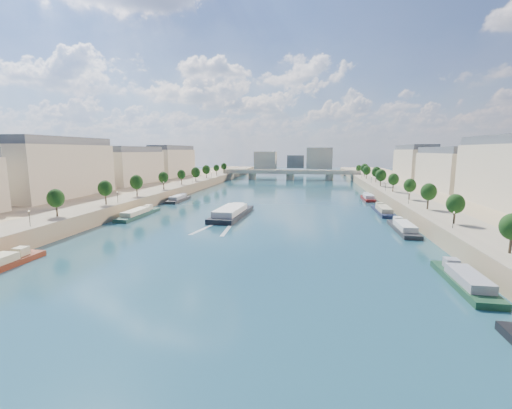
% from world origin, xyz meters
% --- Properties ---
extents(ground, '(700.00, 700.00, 0.00)m').
position_xyz_m(ground, '(0.00, 100.00, 0.00)').
color(ground, '#0D343D').
rests_on(ground, ground).
extents(quay_left, '(44.00, 520.00, 5.00)m').
position_xyz_m(quay_left, '(-72.00, 100.00, 2.50)').
color(quay_left, '#9E8460').
rests_on(quay_left, ground).
extents(quay_right, '(44.00, 520.00, 5.00)m').
position_xyz_m(quay_right, '(72.00, 100.00, 2.50)').
color(quay_right, '#9E8460').
rests_on(quay_right, ground).
extents(pave_left, '(14.00, 520.00, 0.10)m').
position_xyz_m(pave_left, '(-57.00, 100.00, 5.05)').
color(pave_left, gray).
rests_on(pave_left, quay_left).
extents(pave_right, '(14.00, 520.00, 0.10)m').
position_xyz_m(pave_right, '(57.00, 100.00, 5.05)').
color(pave_right, gray).
rests_on(pave_right, quay_right).
extents(trees_left, '(4.80, 268.80, 8.26)m').
position_xyz_m(trees_left, '(-55.00, 102.00, 10.48)').
color(trees_left, '#382B1E').
rests_on(trees_left, ground).
extents(trees_right, '(4.80, 268.80, 8.26)m').
position_xyz_m(trees_right, '(55.00, 110.00, 10.48)').
color(trees_right, '#382B1E').
rests_on(trees_right, ground).
extents(lamps_left, '(0.36, 200.36, 4.28)m').
position_xyz_m(lamps_left, '(-52.50, 90.00, 7.78)').
color(lamps_left, black).
rests_on(lamps_left, ground).
extents(lamps_right, '(0.36, 200.36, 4.28)m').
position_xyz_m(lamps_right, '(52.50, 105.00, 7.78)').
color(lamps_right, black).
rests_on(lamps_right, ground).
extents(buildings_left, '(16.00, 226.00, 23.20)m').
position_xyz_m(buildings_left, '(-85.00, 112.00, 16.45)').
color(buildings_left, beige).
rests_on(buildings_left, ground).
extents(buildings_right, '(16.00, 226.00, 23.20)m').
position_xyz_m(buildings_right, '(85.00, 112.00, 16.45)').
color(buildings_right, beige).
rests_on(buildings_right, ground).
extents(skyline, '(79.00, 42.00, 22.00)m').
position_xyz_m(skyline, '(3.19, 319.52, 14.66)').
color(skyline, beige).
rests_on(skyline, ground).
extents(bridge, '(112.00, 12.00, 8.15)m').
position_xyz_m(bridge, '(0.00, 240.43, 5.08)').
color(bridge, '#C1B79E').
rests_on(bridge, ground).
extents(tour_barge, '(10.88, 32.36, 4.33)m').
position_xyz_m(tour_barge, '(-11.18, 76.70, 1.28)').
color(tour_barge, black).
rests_on(tour_barge, ground).
extents(wake, '(10.75, 26.02, 0.04)m').
position_xyz_m(wake, '(-11.18, 60.21, 0.02)').
color(wake, silver).
rests_on(wake, ground).
extents(moored_barges_left, '(5.00, 152.63, 3.60)m').
position_xyz_m(moored_barges_left, '(-45.50, 43.64, 0.84)').
color(moored_barges_left, '#1B233C').
rests_on(moored_barges_left, ground).
extents(moored_barges_right, '(5.00, 159.19, 3.60)m').
position_xyz_m(moored_barges_right, '(45.50, 56.78, 0.84)').
color(moored_barges_right, black).
rests_on(moored_barges_right, ground).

